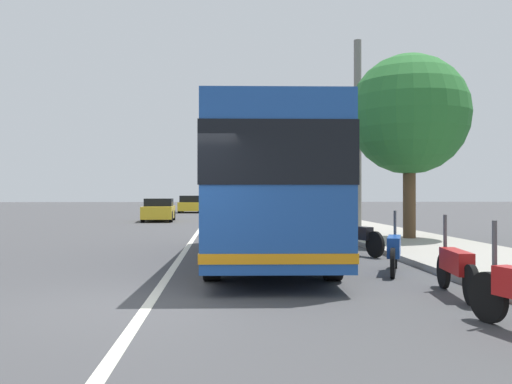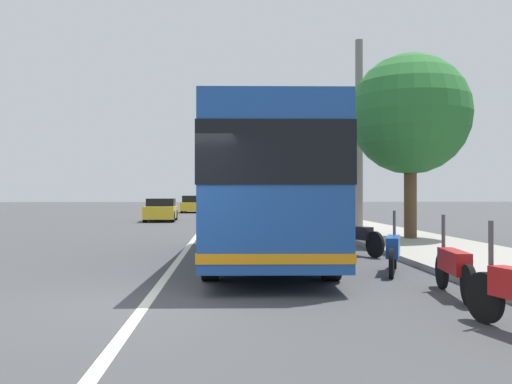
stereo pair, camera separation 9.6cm
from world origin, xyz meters
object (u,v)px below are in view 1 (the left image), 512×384
motorcycle_mid_row (355,236)px  utility_pole (358,136)px  coach_bus (265,184)px  car_ahead_same_lane (191,204)px  roadside_tree_mid_block (409,115)px  car_oncoming (159,210)px  motorcycle_nearest_curb (456,267)px  motorcycle_by_tree (394,250)px

motorcycle_mid_row → utility_pole: 9.35m
motorcycle_mid_row → coach_bus: bearing=89.0°
car_ahead_same_lane → roadside_tree_mid_block: 32.28m
coach_bus → utility_pole: (9.37, -4.57, 2.18)m
car_oncoming → roadside_tree_mid_block: 18.38m
motorcycle_nearest_curb → motorcycle_by_tree: (2.56, 0.17, 0.01)m
motorcycle_by_tree → roadside_tree_mid_block: bearing=-1.9°
motorcycle_mid_row → car_ahead_same_lane: bearing=-12.4°
car_oncoming → car_ahead_same_lane: bearing=174.6°
car_ahead_same_lane → motorcycle_nearest_curb: bearing=10.1°
motorcycle_by_tree → car_ahead_same_lane: size_ratio=0.43×
motorcycle_mid_row → motorcycle_by_tree: bearing=156.7°
coach_bus → utility_pole: bearing=-23.9°
motorcycle_nearest_curb → utility_pole: utility_pole is taller
coach_bus → motorcycle_mid_row: (0.98, -2.44, -1.35)m
coach_bus → motorcycle_nearest_curb: (-4.98, -2.59, -1.38)m
utility_pole → motorcycle_by_tree: bearing=169.6°
coach_bus → motorcycle_mid_row: bearing=-66.1°
motorcycle_nearest_curb → car_ahead_same_lane: car_ahead_same_lane is taller
motorcycle_nearest_curb → roadside_tree_mid_block: size_ratio=0.32×
motorcycle_by_tree → car_oncoming: 23.22m
car_ahead_same_lane → roadside_tree_mid_block: size_ratio=0.74×
motorcycle_by_tree → roadside_tree_mid_block: size_ratio=0.31×
utility_pole → coach_bus: bearing=154.0°
motorcycle_by_tree → roadside_tree_mid_block: 8.42m
car_oncoming → coach_bus: bearing=11.8°
car_ahead_same_lane → roadside_tree_mid_block: roadside_tree_mid_block is taller
roadside_tree_mid_block → car_ahead_same_lane: bearing=16.3°
motorcycle_mid_row → car_oncoming: bearing=-1.5°
coach_bus → car_ahead_same_lane: 35.64m
motorcycle_nearest_curb → car_ahead_same_lane: bearing=16.2°
coach_bus → motorcycle_by_tree: coach_bus is taller
car_ahead_same_lane → utility_pole: (-26.04, -8.45, 3.30)m
motorcycle_nearest_curb → utility_pole: 14.92m
motorcycle_by_tree → motorcycle_mid_row: (3.40, -0.03, 0.02)m
motorcycle_mid_row → utility_pole: utility_pole is taller
car_oncoming → car_ahead_same_lane: (15.77, -0.95, 0.07)m
motorcycle_nearest_curb → roadside_tree_mid_block: roadside_tree_mid_block is taller
motorcycle_mid_row → car_ahead_same_lane: size_ratio=0.46×
motorcycle_mid_row → roadside_tree_mid_block: size_ratio=0.34×
motorcycle_nearest_curb → coach_bus: bearing=34.5°
car_oncoming → motorcycle_mid_row: bearing=19.3°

